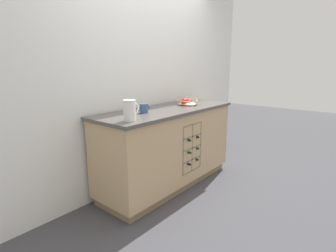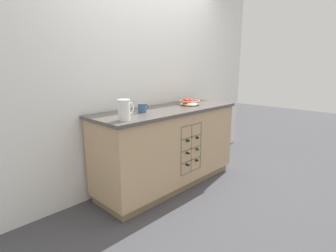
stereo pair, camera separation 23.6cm
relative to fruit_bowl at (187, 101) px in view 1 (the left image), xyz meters
The scene contains 6 objects.
ground_plane 1.05m from the fruit_bowl, behind, with size 14.00×14.00×0.00m, color #424247.
back_wall 0.61m from the fruit_bowl, 137.39° to the left, with size 4.40×0.06×2.55m, color white.
kitchen_island 0.64m from the fruit_bowl, behind, with size 1.86×0.67×0.94m.
fruit_bowl is the anchor object (origin of this frame).
white_pitcher 1.16m from the fruit_bowl, behind, with size 0.17×0.12×0.19m.
ceramic_mug 0.76m from the fruit_bowl, behind, with size 0.13×0.09×0.09m.
Camera 1 is at (-2.30, -1.90, 1.42)m, focal length 28.00 mm.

